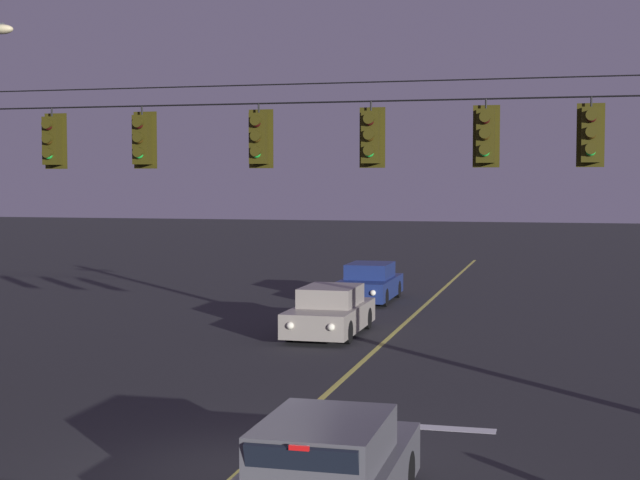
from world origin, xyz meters
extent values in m
plane|color=#28282B|center=(0.00, 0.00, 0.00)|extent=(180.00, 180.00, 0.00)
cube|color=#D1C64C|center=(0.00, 9.92, 0.00)|extent=(0.14, 60.00, 0.01)
cube|color=silver|center=(1.90, 3.32, 0.00)|extent=(3.40, 0.36, 0.01)
cylinder|color=black|center=(0.00, 3.92, 5.86)|extent=(15.44, 0.03, 0.03)
cylinder|color=black|center=(0.00, 3.92, 6.21)|extent=(15.44, 0.02, 0.02)
cylinder|color=black|center=(-5.30, 3.92, 5.77)|extent=(0.04, 0.04, 0.18)
cube|color=#332D0A|center=(-5.30, 3.92, 5.20)|extent=(0.32, 0.26, 0.96)
cube|color=#332D0A|center=(-5.30, 4.07, 5.20)|extent=(0.48, 0.03, 1.12)
sphere|color=#380A0A|center=(-5.30, 3.76, 5.49)|extent=(0.17, 0.17, 0.17)
cylinder|color=#332D0A|center=(-5.30, 3.72, 5.53)|extent=(0.20, 0.10, 0.20)
sphere|color=#3D280A|center=(-5.30, 3.76, 5.20)|extent=(0.17, 0.17, 0.17)
cylinder|color=#332D0A|center=(-5.30, 3.72, 5.24)|extent=(0.20, 0.10, 0.20)
sphere|color=#1ED83F|center=(-5.30, 3.76, 4.91)|extent=(0.17, 0.17, 0.17)
cylinder|color=#332D0A|center=(-5.30, 3.72, 4.95)|extent=(0.20, 0.10, 0.20)
cylinder|color=black|center=(-3.34, 3.92, 5.77)|extent=(0.04, 0.04, 0.18)
cube|color=#332D0A|center=(-3.34, 3.92, 5.20)|extent=(0.32, 0.26, 0.96)
cube|color=#332D0A|center=(-3.34, 4.07, 5.20)|extent=(0.48, 0.03, 1.12)
sphere|color=#380A0A|center=(-3.34, 3.76, 5.49)|extent=(0.17, 0.17, 0.17)
cylinder|color=#332D0A|center=(-3.34, 3.72, 5.53)|extent=(0.20, 0.10, 0.20)
sphere|color=#3D280A|center=(-3.34, 3.76, 5.20)|extent=(0.17, 0.17, 0.17)
cylinder|color=#332D0A|center=(-3.34, 3.72, 5.24)|extent=(0.20, 0.10, 0.20)
sphere|color=#1ED83F|center=(-3.34, 3.76, 4.91)|extent=(0.17, 0.17, 0.17)
cylinder|color=#332D0A|center=(-3.34, 3.72, 4.95)|extent=(0.20, 0.10, 0.20)
cylinder|color=black|center=(-0.95, 3.92, 5.77)|extent=(0.04, 0.04, 0.18)
cube|color=#332D0A|center=(-0.95, 3.92, 5.20)|extent=(0.32, 0.26, 0.96)
cube|color=#332D0A|center=(-0.95, 4.07, 5.20)|extent=(0.48, 0.03, 1.12)
sphere|color=#380A0A|center=(-0.95, 3.76, 5.49)|extent=(0.17, 0.17, 0.17)
cylinder|color=#332D0A|center=(-0.95, 3.72, 5.53)|extent=(0.20, 0.10, 0.20)
sphere|color=#3D280A|center=(-0.95, 3.76, 5.20)|extent=(0.17, 0.17, 0.17)
cylinder|color=#332D0A|center=(-0.95, 3.72, 5.24)|extent=(0.20, 0.10, 0.20)
sphere|color=#1ED83F|center=(-0.95, 3.76, 4.91)|extent=(0.17, 0.17, 0.17)
cylinder|color=#332D0A|center=(-0.95, 3.72, 4.95)|extent=(0.20, 0.10, 0.20)
cylinder|color=black|center=(1.22, 3.92, 5.77)|extent=(0.04, 0.04, 0.18)
cube|color=#332D0A|center=(1.22, 3.92, 5.20)|extent=(0.32, 0.26, 0.96)
cube|color=#332D0A|center=(1.22, 4.07, 5.20)|extent=(0.48, 0.03, 1.12)
sphere|color=#380A0A|center=(1.22, 3.76, 5.49)|extent=(0.17, 0.17, 0.17)
cylinder|color=#332D0A|center=(1.22, 3.72, 5.53)|extent=(0.20, 0.10, 0.20)
sphere|color=#3D280A|center=(1.22, 3.76, 5.20)|extent=(0.17, 0.17, 0.17)
cylinder|color=#332D0A|center=(1.22, 3.72, 5.24)|extent=(0.20, 0.10, 0.20)
sphere|color=#1ED83F|center=(1.22, 3.76, 4.91)|extent=(0.17, 0.17, 0.17)
cylinder|color=#332D0A|center=(1.22, 3.72, 4.95)|extent=(0.20, 0.10, 0.20)
cylinder|color=black|center=(3.31, 3.92, 5.77)|extent=(0.04, 0.04, 0.18)
cube|color=#332D0A|center=(3.31, 3.92, 5.20)|extent=(0.32, 0.26, 0.96)
cube|color=#332D0A|center=(3.31, 4.07, 5.20)|extent=(0.48, 0.03, 1.12)
sphere|color=#380A0A|center=(3.31, 3.76, 5.49)|extent=(0.17, 0.17, 0.17)
cylinder|color=#332D0A|center=(3.31, 3.72, 5.53)|extent=(0.20, 0.10, 0.20)
sphere|color=#3D280A|center=(3.31, 3.76, 5.20)|extent=(0.17, 0.17, 0.17)
cylinder|color=#332D0A|center=(3.31, 3.72, 5.24)|extent=(0.20, 0.10, 0.20)
sphere|color=#1ED83F|center=(3.31, 3.76, 4.91)|extent=(0.17, 0.17, 0.17)
cylinder|color=#332D0A|center=(3.31, 3.72, 4.95)|extent=(0.20, 0.10, 0.20)
cylinder|color=black|center=(5.13, 3.92, 5.77)|extent=(0.04, 0.04, 0.18)
cube|color=#332D0A|center=(5.13, 3.92, 5.20)|extent=(0.32, 0.26, 0.96)
cube|color=#332D0A|center=(5.13, 4.07, 5.20)|extent=(0.48, 0.03, 1.12)
sphere|color=#380A0A|center=(5.13, 3.76, 5.49)|extent=(0.17, 0.17, 0.17)
cylinder|color=#332D0A|center=(5.13, 3.72, 5.53)|extent=(0.20, 0.10, 0.20)
sphere|color=#3D280A|center=(5.13, 3.76, 5.20)|extent=(0.17, 0.17, 0.17)
cylinder|color=#332D0A|center=(5.13, 3.72, 5.24)|extent=(0.20, 0.10, 0.20)
sphere|color=#1ED83F|center=(5.13, 3.76, 4.91)|extent=(0.17, 0.17, 0.17)
cylinder|color=#332D0A|center=(5.13, 3.72, 4.95)|extent=(0.20, 0.10, 0.20)
cube|color=#4C4C51|center=(1.79, -1.93, 1.12)|extent=(1.51, 2.15, 0.54)
cube|color=black|center=(1.79, -0.99, 1.12)|extent=(1.40, 0.21, 0.48)
cube|color=black|center=(1.79, -2.99, 1.12)|extent=(1.37, 0.18, 0.46)
cylinder|color=black|center=(0.99, -0.48, 0.32)|extent=(0.22, 0.64, 0.64)
cylinder|color=black|center=(2.58, -0.48, 0.32)|extent=(0.22, 0.64, 0.64)
cube|color=red|center=(1.79, -3.10, 1.35)|extent=(0.24, 0.04, 0.06)
cube|color=gray|center=(-1.72, 12.87, 0.51)|extent=(1.80, 4.30, 0.68)
cube|color=gray|center=(-1.72, 12.99, 1.12)|extent=(1.51, 2.15, 0.54)
cube|color=black|center=(-1.72, 12.06, 1.12)|extent=(1.40, 0.21, 0.48)
cube|color=black|center=(-1.72, 14.06, 1.12)|extent=(1.37, 0.18, 0.46)
cylinder|color=black|center=(-0.93, 11.54, 0.32)|extent=(0.22, 0.64, 0.64)
cylinder|color=black|center=(-2.52, 11.54, 0.32)|extent=(0.22, 0.64, 0.64)
cylinder|color=black|center=(-0.93, 14.21, 0.32)|extent=(0.22, 0.64, 0.64)
cylinder|color=black|center=(-2.52, 14.21, 0.32)|extent=(0.22, 0.64, 0.64)
sphere|color=white|center=(-1.17, 10.70, 0.57)|extent=(0.20, 0.20, 0.20)
sphere|color=white|center=(-2.28, 10.70, 0.57)|extent=(0.20, 0.20, 0.20)
cube|color=navy|center=(-2.14, 20.71, 0.51)|extent=(1.80, 4.30, 0.68)
cube|color=navy|center=(-2.14, 20.83, 1.12)|extent=(1.51, 2.15, 0.54)
cube|color=black|center=(-2.14, 19.89, 1.12)|extent=(1.40, 0.21, 0.48)
cube|color=black|center=(-2.14, 21.89, 1.12)|extent=(1.37, 0.18, 0.46)
cylinder|color=black|center=(-1.35, 19.37, 0.32)|extent=(0.22, 0.64, 0.64)
cylinder|color=black|center=(-2.93, 19.37, 0.32)|extent=(0.22, 0.64, 0.64)
cylinder|color=black|center=(-1.35, 22.04, 0.32)|extent=(0.22, 0.64, 0.64)
cylinder|color=black|center=(-2.93, 22.04, 0.32)|extent=(0.22, 0.64, 0.64)
sphere|color=white|center=(-1.58, 18.54, 0.57)|extent=(0.20, 0.20, 0.20)
sphere|color=white|center=(-2.70, 18.54, 0.57)|extent=(0.20, 0.20, 0.20)
ellipsoid|color=beige|center=(-7.67, 5.92, 7.81)|extent=(0.56, 0.30, 0.22)
camera|label=1|loc=(4.67, -13.50, 4.40)|focal=53.82mm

